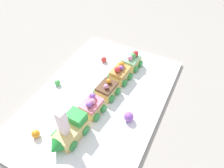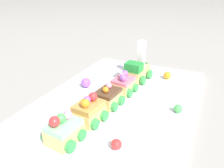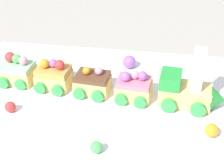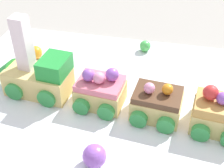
{
  "view_description": "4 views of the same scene",
  "coord_description": "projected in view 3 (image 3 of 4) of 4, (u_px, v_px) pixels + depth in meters",
  "views": [
    {
      "loc": [
        0.4,
        0.25,
        0.56
      ],
      "look_at": [
        -0.02,
        0.04,
        0.08
      ],
      "focal_mm": 35.0,
      "sensor_mm": 36.0,
      "label": 1
    },
    {
      "loc": [
        -0.48,
        -0.21,
        0.31
      ],
      "look_at": [
        -0.03,
        0.0,
        0.07
      ],
      "focal_mm": 35.0,
      "sensor_mm": 36.0,
      "label": 2
    },
    {
      "loc": [
        0.1,
        -0.61,
        0.46
      ],
      "look_at": [
        0.01,
        -0.01,
        0.05
      ],
      "focal_mm": 60.0,
      "sensor_mm": 36.0,
      "label": 3
    },
    {
      "loc": [
        -0.04,
        0.36,
        0.33
      ],
      "look_at": [
        0.04,
        -0.02,
        0.03
      ],
      "focal_mm": 50.0,
      "sensor_mm": 36.0,
      "label": 4
    }
  ],
  "objects": [
    {
      "name": "display_board",
      "position": [
        107.0,
        99.0,
        0.77
      ],
      "size": [
        0.61,
        0.4,
        0.01
      ],
      "primitive_type": "cube",
      "color": "white",
      "rests_on": "ground_plane"
    },
    {
      "name": "cake_car_chocolate",
      "position": [
        93.0,
        83.0,
        0.77
      ],
      "size": [
        0.07,
        0.08,
        0.06
      ],
      "rotation": [
        0.0,
        0.0,
        -0.1
      ],
      "color": "#E5C675",
      "rests_on": "display_board"
    },
    {
      "name": "cake_train_locomotive",
      "position": [
        189.0,
        92.0,
        0.72
      ],
      "size": [
        0.13,
        0.08,
        0.13
      ],
      "rotation": [
        0.0,
        0.0,
        -0.1
      ],
      "color": "#E5C675",
      "rests_on": "display_board"
    },
    {
      "name": "ground_plane",
      "position": [
        107.0,
        101.0,
        0.77
      ],
      "size": [
        10.0,
        10.0,
        0.0
      ],
      "primitive_type": "plane",
      "color": "gray"
    },
    {
      "name": "gumball_red",
      "position": [
        10.0,
        107.0,
        0.72
      ],
      "size": [
        0.02,
        0.02,
        0.02
      ],
      "primitive_type": "sphere",
      "color": "red",
      "rests_on": "display_board"
    },
    {
      "name": "gumball_purple",
      "position": [
        129.0,
        62.0,
        0.85
      ],
      "size": [
        0.03,
        0.03,
        0.03
      ],
      "primitive_type": "sphere",
      "color": "#9956C6",
      "rests_on": "display_board"
    },
    {
      "name": "cake_car_strawberry",
      "position": [
        134.0,
        88.0,
        0.75
      ],
      "size": [
        0.07,
        0.08,
        0.06
      ],
      "rotation": [
        0.0,
        0.0,
        -0.1
      ],
      "color": "#E5C675",
      "rests_on": "display_board"
    },
    {
      "name": "cake_car_mint",
      "position": [
        18.0,
        71.0,
        0.8
      ],
      "size": [
        0.07,
        0.08,
        0.06
      ],
      "rotation": [
        0.0,
        0.0,
        -0.1
      ],
      "color": "#E5C675",
      "rests_on": "display_board"
    },
    {
      "name": "cake_car_caramel",
      "position": [
        54.0,
        76.0,
        0.78
      ],
      "size": [
        0.07,
        0.08,
        0.07
      ],
      "rotation": [
        0.0,
        0.0,
        -0.1
      ],
      "color": "#E5C675",
      "rests_on": "display_board"
    },
    {
      "name": "gumball_orange",
      "position": [
        212.0,
        130.0,
        0.66
      ],
      "size": [
        0.02,
        0.02,
        0.02
      ],
      "primitive_type": "sphere",
      "color": "orange",
      "rests_on": "display_board"
    },
    {
      "name": "gumball_green",
      "position": [
        96.0,
        147.0,
        0.62
      ],
      "size": [
        0.02,
        0.02,
        0.02
      ],
      "primitive_type": "sphere",
      "color": "#4CBC56",
      "rests_on": "display_board"
    }
  ]
}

